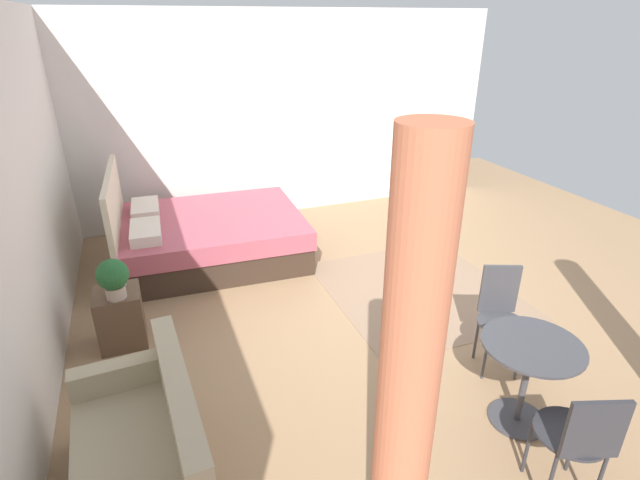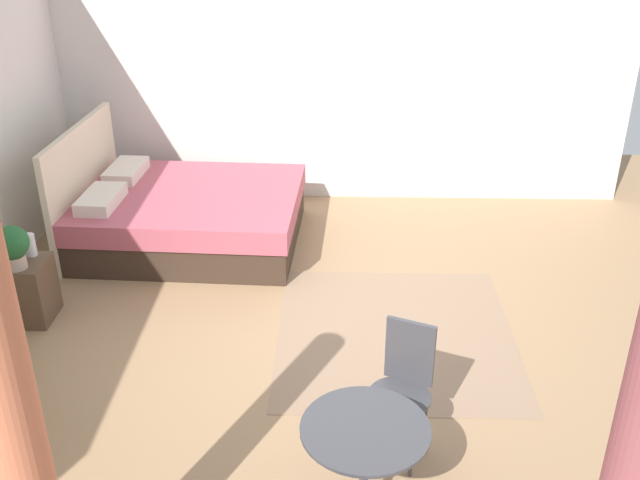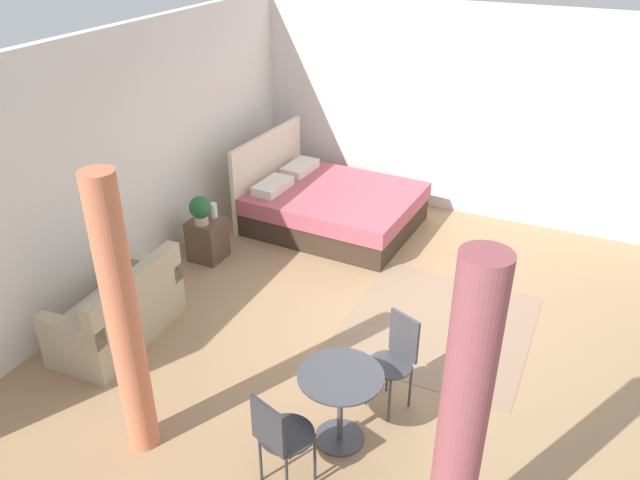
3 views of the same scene
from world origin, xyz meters
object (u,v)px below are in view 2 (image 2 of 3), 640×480
(vase, at_px, (30,245))
(balcony_table, at_px, (364,457))
(nightstand, at_px, (26,290))
(cafe_chair_near_couch, at_px, (404,378))
(bed, at_px, (184,214))
(potted_plant, at_px, (12,245))

(vase, distance_m, balcony_table, 3.47)
(nightstand, bearing_deg, vase, -21.86)
(nightstand, relative_size, cafe_chair_near_couch, 0.59)
(vase, distance_m, cafe_chair_near_couch, 3.34)
(balcony_table, distance_m, cafe_chair_near_couch, 0.68)
(nightstand, distance_m, balcony_table, 3.44)
(cafe_chair_near_couch, bearing_deg, vase, 61.75)
(bed, relative_size, vase, 11.87)
(bed, xyz_separation_m, potted_plant, (-1.58, 1.01, 0.43))
(nightstand, height_order, potted_plant, potted_plant)
(bed, bearing_deg, nightstand, 145.43)
(bed, relative_size, balcony_table, 3.21)
(bed, height_order, balcony_table, bed)
(nightstand, bearing_deg, cafe_chair_near_couch, -116.03)
(nightstand, relative_size, vase, 2.80)
(potted_plant, bearing_deg, bed, -32.51)
(nightstand, xyz_separation_m, potted_plant, (-0.10, -0.01, 0.47))
(nightstand, xyz_separation_m, vase, (0.12, -0.05, 0.36))
(potted_plant, relative_size, vase, 1.92)
(vase, height_order, balcony_table, vase)
(vase, bearing_deg, balcony_table, -129.47)
(potted_plant, height_order, vase, potted_plant)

